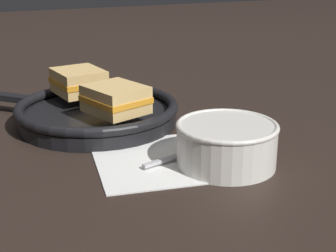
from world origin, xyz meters
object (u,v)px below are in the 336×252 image
skillet (96,112)px  sandwich_near_left (116,99)px  soup_bowl (227,142)px  sandwich_near_right (79,81)px  spoon (199,150)px

skillet → sandwich_near_left: 0.09m
soup_bowl → sandwich_near_right: sandwich_near_right is taller
spoon → sandwich_near_right: bearing=98.6°
sandwich_near_left → sandwich_near_right: same height
sandwich_near_left → sandwich_near_right: bearing=102.2°
soup_bowl → spoon: (-0.02, 0.05, -0.03)m
sandwich_near_left → sandwich_near_right: (-0.03, 0.14, 0.00)m
spoon → sandwich_near_left: 0.17m
sandwich_near_right → spoon: bearing=-65.6°
skillet → sandwich_near_right: sandwich_near_right is taller
soup_bowl → sandwich_near_right: bearing=113.7°
spoon → sandwich_near_right: sandwich_near_right is taller
soup_bowl → spoon: size_ratio=1.02×
soup_bowl → spoon: soup_bowl is taller
soup_bowl → sandwich_near_right: 0.36m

